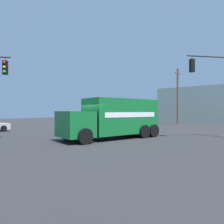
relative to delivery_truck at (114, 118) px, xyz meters
name	(u,v)px	position (x,y,z in m)	size (l,w,h in m)	color
ground_plane	(96,140)	(-0.53, -1.53, -1.54)	(100.00, 100.00, 0.00)	#2B2B2D
delivery_truck	(114,118)	(0.00, 0.00, 0.00)	(4.53, 8.14, 2.98)	#146B2D
traffic_light_primary	(220,83)	(6.33, 4.85, 2.67)	(2.74, 2.97, 6.24)	#38383D
utility_pole	(178,96)	(-2.53, 19.89, 3.01)	(0.30, 2.20, 8.82)	brown
building_backdrop	(205,105)	(-0.27, 27.50, 1.68)	(16.00, 6.00, 6.43)	gray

